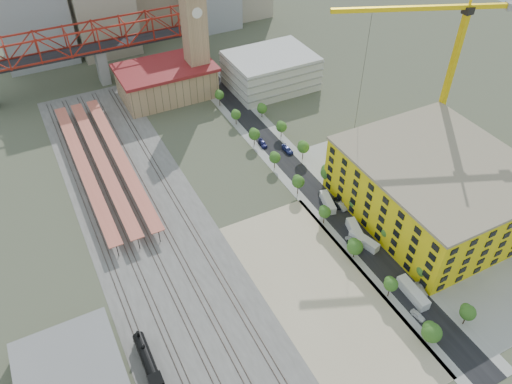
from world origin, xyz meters
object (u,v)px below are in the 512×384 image
site_trailer_a (413,293)px  site_trailer_b (364,241)px  car_0 (418,315)px  construction_building (435,187)px  clock_tower (194,23)px  site_trailer_d (328,202)px  site_trailer_c (356,232)px  locomotive (152,371)px  tower_crane (445,52)px

site_trailer_a → site_trailer_b: site_trailer_a is taller
car_0 → construction_building: bearing=38.1°
clock_tower → site_trailer_d: 88.59m
site_trailer_c → car_0: size_ratio=2.41×
locomotive → site_trailer_a: bearing=-8.0°
site_trailer_b → car_0: 26.31m
site_trailer_b → car_0: size_ratio=2.29×
locomotive → clock_tower: bearing=62.9°
site_trailer_a → site_trailer_c: site_trailer_a is taller
locomotive → site_trailer_d: 72.38m
construction_building → tower_crane: size_ratio=0.86×
site_trailer_a → site_trailer_c: (0.00, 24.49, -0.08)m
site_trailer_a → car_0: site_trailer_a is taller
clock_tower → car_0: 131.52m
clock_tower → tower_crane: (53.53, -73.71, 7.54)m
site_trailer_b → site_trailer_d: 18.43m
clock_tower → site_trailer_a: size_ratio=5.03×
site_trailer_d → site_trailer_b: bearing=-75.6°
site_trailer_d → car_0: size_ratio=2.24×
locomotive → site_trailer_c: bearing=13.0°
construction_building → car_0: 41.52m
site_trailer_c → site_trailer_d: bearing=104.6°
tower_crane → site_trailer_c: tower_crane is taller
site_trailer_a → site_trailer_d: size_ratio=1.14×
site_trailer_d → site_trailer_a: bearing=-75.6°
clock_tower → tower_crane: tower_crane is taller
locomotive → site_trailer_c: 67.74m
locomotive → site_trailer_c: locomotive is taller
tower_crane → site_trailer_a: (-45.53, -49.09, -34.82)m
site_trailer_c → site_trailer_d: (0.00, 14.47, -0.09)m
site_trailer_a → car_0: (-3.00, -5.60, -0.73)m
tower_crane → site_trailer_b: tower_crane is taller
construction_building → site_trailer_a: 35.50m
clock_tower → site_trailer_b: bearing=-85.5°
clock_tower → construction_building: (34.00, -99.99, -19.29)m
clock_tower → site_trailer_a: (8.00, -122.80, -27.28)m
clock_tower → locomotive: bearing=-117.1°
car_0 → clock_tower: bearing=86.0°
clock_tower → site_trailer_a: clock_tower is taller
site_trailer_b → site_trailer_c: bearing=74.9°
site_trailer_c → locomotive: bearing=-152.4°
site_trailer_b → car_0: bearing=-111.7°
tower_crane → site_trailer_a: 75.46m
clock_tower → site_trailer_b: clock_tower is taller
tower_crane → site_trailer_a: size_ratio=5.68×
site_trailer_a → site_trailer_b: (0.00, 20.53, -0.15)m
tower_crane → site_trailer_b: 64.12m
locomotive → car_0: locomotive is taller
locomotive → site_trailer_a: size_ratio=2.24×
locomotive → site_trailer_b: locomotive is taller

